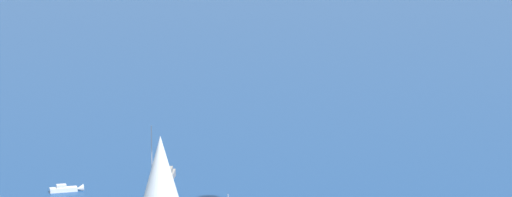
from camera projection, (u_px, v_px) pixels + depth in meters
sailboat_ahead at (160, 174)px, 161.60m from camera, size 10.85×8.51×14.00m
motorboat_outer_ring_c at (68, 189)px, 176.65m from camera, size 5.82×2.96×1.64m
motorboat_outer_ring_e at (165, 178)px, 182.79m from camera, size 7.68×9.44×2.84m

